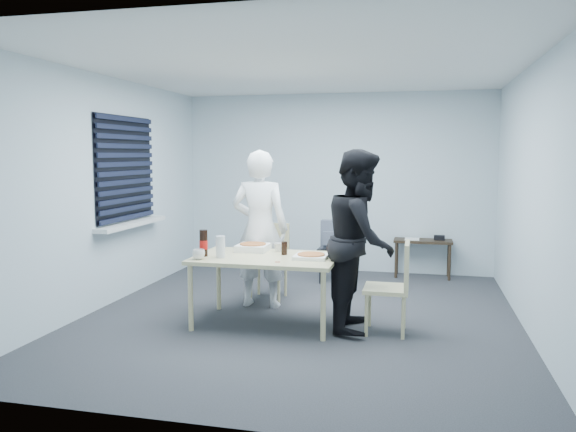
% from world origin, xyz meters
% --- Properties ---
extents(room, '(5.00, 5.00, 5.00)m').
position_xyz_m(room, '(-2.20, 0.40, 1.44)').
color(room, '#2A2A2E').
rests_on(room, ground).
extents(dining_table, '(1.43, 0.91, 0.70)m').
position_xyz_m(dining_table, '(-0.29, -0.32, 0.64)').
color(dining_table, '#CEC189').
rests_on(dining_table, ground).
extents(chair_far, '(0.42, 0.42, 0.89)m').
position_xyz_m(chair_far, '(-0.53, 0.72, 0.51)').
color(chair_far, '#CEC189').
rests_on(chair_far, ground).
extents(chair_right, '(0.42, 0.42, 0.89)m').
position_xyz_m(chair_right, '(1.00, -0.33, 0.51)').
color(chair_right, '#CEC189').
rests_on(chair_right, ground).
extents(person_white, '(0.65, 0.42, 1.77)m').
position_xyz_m(person_white, '(-0.54, 0.32, 0.89)').
color(person_white, white).
rests_on(person_white, ground).
extents(person_black, '(0.47, 0.86, 1.77)m').
position_xyz_m(person_black, '(0.65, -0.25, 0.89)').
color(person_black, black).
rests_on(person_black, ground).
extents(side_table, '(0.80, 0.35, 0.53)m').
position_xyz_m(side_table, '(1.27, 2.28, 0.45)').
color(side_table, '#36261A').
rests_on(side_table, ground).
extents(stool, '(0.34, 0.34, 0.47)m').
position_xyz_m(stool, '(0.07, 1.68, 0.36)').
color(stool, black).
rests_on(stool, ground).
extents(backpack, '(0.27, 0.20, 0.38)m').
position_xyz_m(backpack, '(0.07, 1.67, 0.65)').
color(backpack, slate).
rests_on(backpack, stool).
extents(pizza_box_a, '(0.33, 0.33, 0.08)m').
position_xyz_m(pizza_box_a, '(-0.51, -0.04, 0.73)').
color(pizza_box_a, white).
rests_on(pizza_box_a, dining_table).
extents(pizza_box_b, '(0.32, 0.32, 0.05)m').
position_xyz_m(pizza_box_b, '(0.18, -0.32, 0.72)').
color(pizza_box_b, white).
rests_on(pizza_box_b, dining_table).
extents(mug_a, '(0.17, 0.17, 0.10)m').
position_xyz_m(mug_a, '(-0.89, -0.62, 0.74)').
color(mug_a, silver).
rests_on(mug_a, dining_table).
extents(mug_b, '(0.10, 0.10, 0.09)m').
position_xyz_m(mug_b, '(-0.24, -0.01, 0.74)').
color(mug_b, silver).
rests_on(mug_b, dining_table).
extents(cola_glass, '(0.07, 0.07, 0.14)m').
position_xyz_m(cola_glass, '(-0.13, -0.19, 0.76)').
color(cola_glass, black).
rests_on(cola_glass, dining_table).
extents(soda_bottle, '(0.08, 0.08, 0.27)m').
position_xyz_m(soda_bottle, '(-0.90, -0.45, 0.83)').
color(soda_bottle, black).
rests_on(soda_bottle, dining_table).
extents(plastic_cups, '(0.12, 0.12, 0.22)m').
position_xyz_m(plastic_cups, '(-0.71, -0.49, 0.80)').
color(plastic_cups, silver).
rests_on(plastic_cups, dining_table).
extents(rubber_band, '(0.07, 0.07, 0.00)m').
position_xyz_m(rubber_band, '(-0.10, -0.59, 0.70)').
color(rubber_band, red).
rests_on(rubber_band, dining_table).
extents(papers, '(0.29, 0.33, 0.00)m').
position_xyz_m(papers, '(1.12, 2.30, 0.53)').
color(papers, white).
rests_on(papers, side_table).
extents(black_box, '(0.15, 0.11, 0.06)m').
position_xyz_m(black_box, '(1.49, 2.31, 0.56)').
color(black_box, black).
rests_on(black_box, side_table).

